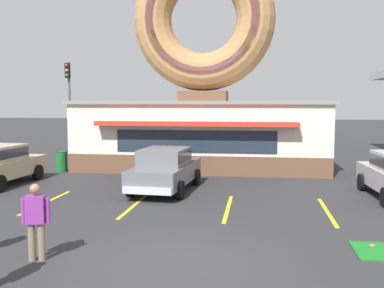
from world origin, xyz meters
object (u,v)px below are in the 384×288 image
object	(u,v)px
car_grey	(165,168)
pedestrian_leather_jacket_man	(36,218)
trash_bin	(61,161)
traffic_light_pole	(69,96)

from	to	relation	value
car_grey	pedestrian_leather_jacket_man	world-z (taller)	pedestrian_leather_jacket_man
car_grey	trash_bin	bearing A→B (deg)	146.58
pedestrian_leather_jacket_man	traffic_light_pole	world-z (taller)	traffic_light_pole
traffic_light_pole	car_grey	bearing A→B (deg)	-51.78
car_grey	trash_bin	distance (m)	7.04
car_grey	trash_bin	xyz separation A→B (m)	(-5.86, 3.87, -0.37)
pedestrian_leather_jacket_man	trash_bin	size ratio (longest dim) A/B	1.66
traffic_light_pole	trash_bin	bearing A→B (deg)	-69.83
trash_bin	pedestrian_leather_jacket_man	bearing A→B (deg)	-67.77
trash_bin	traffic_light_pole	size ratio (longest dim) A/B	0.17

